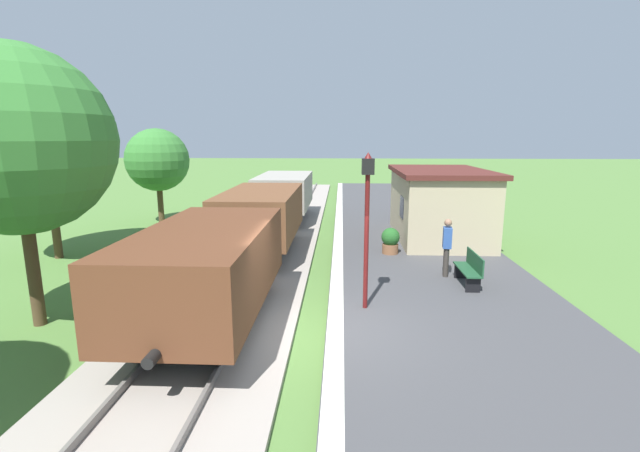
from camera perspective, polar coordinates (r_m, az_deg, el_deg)
ground_plane at (r=9.81m, az=-0.43°, el=-14.45°), size 160.00×160.00×0.00m
platform_slab at (r=10.11m, az=18.53°, el=-13.48°), size 6.00×60.00×0.25m
platform_edge_stripe at (r=9.69m, az=1.99°, el=-13.14°), size 0.36×60.00×0.01m
track_ballast at (r=10.19m, az=-14.42°, el=-13.42°), size 3.80×60.00×0.12m
rail_near at (r=9.96m, az=-10.39°, el=-13.03°), size 0.07×60.00×0.14m
rail_far at (r=10.37m, az=-18.35°, el=-12.43°), size 0.07×60.00×0.14m
freight_train at (r=16.17m, az=-7.59°, el=1.09°), size 2.50×19.40×2.12m
station_hut at (r=18.27m, az=15.09°, el=2.80°), size 3.50×5.80×2.78m
bench_near_hut at (r=12.87m, az=18.84°, el=-5.24°), size 0.42×1.50×0.91m
bench_down_platform at (r=23.75m, az=11.40°, el=2.63°), size 0.42×1.50×0.91m
person_waiting at (r=13.38m, az=16.09°, el=-2.39°), size 0.30×0.41×1.71m
potted_planter at (r=15.64m, az=9.10°, el=-1.84°), size 0.64×0.64×0.92m
lamp_post_near at (r=10.18m, az=6.13°, el=3.01°), size 0.28×0.28×3.70m
tree_trackside_mid at (r=11.60m, az=-34.67°, el=9.04°), size 4.07×4.07×6.24m
tree_trackside_far at (r=17.99m, az=-32.02°, el=9.37°), size 4.71×4.71×6.52m
tree_field_left at (r=23.31m, az=-20.29°, el=7.99°), size 3.06×3.06×4.69m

